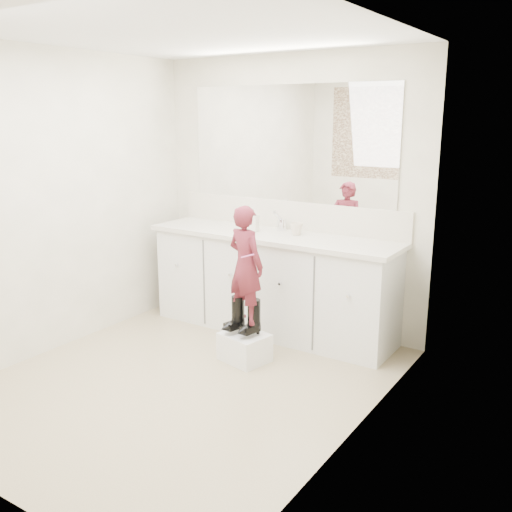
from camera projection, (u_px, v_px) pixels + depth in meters
The scene contains 17 objects.
floor at pixel (184, 382), 4.14m from camera, with size 3.00×3.00×0.00m, color #907D5E.
ceiling at pixel (173, 30), 3.57m from camera, with size 3.00×3.00×0.00m, color white.
wall_back at pixel (289, 194), 5.08m from camera, with size 2.60×2.60×0.00m, color #BDB8A1.
wall_left at pixel (54, 203), 4.54m from camera, with size 3.00×3.00×0.00m, color #BDB8A1.
wall_right at pixel (358, 242), 3.17m from camera, with size 3.00×3.00×0.00m, color #BDB8A1.
vanity_cabinet at pixel (272, 285), 5.04m from camera, with size 2.20×0.55×0.85m, color silver.
countertop at pixel (272, 236), 4.92m from camera, with size 2.28×0.58×0.04m, color beige.
backsplash at pixel (288, 215), 5.11m from camera, with size 2.28×0.03×0.25m, color beige.
mirror at pixel (289, 144), 4.96m from camera, with size 2.00×0.02×1.00m, color white.
faucet at pixel (282, 225), 5.04m from camera, with size 0.08×0.08×0.10m, color silver.
cup at pixel (297, 229), 4.85m from camera, with size 0.11×0.11×0.10m, color beige.
soap_bottle at pixel (252, 220), 4.98m from camera, with size 0.10×0.10×0.21m, color beige.
step_stool at pixel (245, 347), 4.48m from camera, with size 0.35×0.29×0.22m, color white.
boot_left at pixel (238, 314), 4.47m from camera, with size 0.11×0.19×0.29m, color black, non-canonical shape.
boot_right at pixel (254, 318), 4.39m from camera, with size 0.11×0.19×0.29m, color black, non-canonical shape.
toddler at pixel (246, 265), 4.33m from camera, with size 0.33×0.22×0.91m, color #9A2F3B.
toothbrush at pixel (247, 256), 4.21m from camera, with size 0.01×0.01×0.14m, color #DB55A1.
Camera 1 is at (2.51, -2.90, 1.88)m, focal length 40.00 mm.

